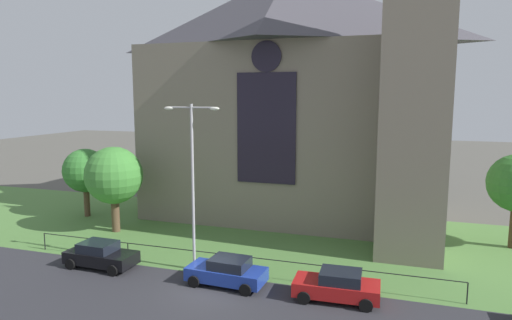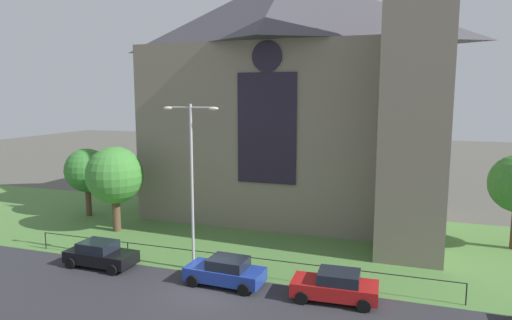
{
  "view_description": "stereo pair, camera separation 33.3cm",
  "coord_description": "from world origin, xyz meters",
  "px_view_note": "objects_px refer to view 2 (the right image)",
  "views": [
    {
      "loc": [
        9.15,
        -20.37,
        10.05
      ],
      "look_at": [
        -0.09,
        8.0,
        5.79
      ],
      "focal_mm": 31.65,
      "sensor_mm": 36.0,
      "label": 1
    },
    {
      "loc": [
        9.47,
        -20.26,
        10.05
      ],
      "look_at": [
        -0.09,
        8.0,
        5.79
      ],
      "focal_mm": 31.65,
      "sensor_mm": 36.0,
      "label": 2
    }
  ],
  "objects_px": {
    "tree_left_near": "(115,175)",
    "parked_car_blue": "(226,271)",
    "church_building": "(295,93)",
    "streetlamp_near": "(192,168)",
    "parked_car_red": "(336,286)",
    "tree_left_far": "(87,171)",
    "parked_car_black": "(100,254)"
  },
  "relations": [
    {
      "from": "tree_left_near",
      "to": "parked_car_blue",
      "type": "xyz_separation_m",
      "value": [
        11.48,
        -6.43,
        -3.48
      ]
    },
    {
      "from": "tree_left_near",
      "to": "parked_car_black",
      "type": "height_order",
      "value": "tree_left_near"
    },
    {
      "from": "parked_car_blue",
      "to": "tree_left_far",
      "type": "bearing_deg",
      "value": -27.09
    },
    {
      "from": "church_building",
      "to": "tree_left_far",
      "type": "distance_m",
      "value": 18.52
    },
    {
      "from": "church_building",
      "to": "streetlamp_near",
      "type": "distance_m",
      "value": 14.69
    },
    {
      "from": "parked_car_red",
      "to": "tree_left_near",
      "type": "bearing_deg",
      "value": -22.62
    },
    {
      "from": "tree_left_far",
      "to": "parked_car_red",
      "type": "bearing_deg",
      "value": -22.84
    },
    {
      "from": "church_building",
      "to": "parked_car_red",
      "type": "relative_size",
      "value": 6.09
    },
    {
      "from": "parked_car_blue",
      "to": "tree_left_near",
      "type": "bearing_deg",
      "value": -26.54
    },
    {
      "from": "parked_car_red",
      "to": "streetlamp_near",
      "type": "bearing_deg",
      "value": -11.65
    },
    {
      "from": "church_building",
      "to": "parked_car_black",
      "type": "distance_m",
      "value": 19.62
    },
    {
      "from": "streetlamp_near",
      "to": "parked_car_red",
      "type": "bearing_deg",
      "value": -9.33
    },
    {
      "from": "church_building",
      "to": "streetlamp_near",
      "type": "bearing_deg",
      "value": -100.63
    },
    {
      "from": "church_building",
      "to": "tree_left_far",
      "type": "bearing_deg",
      "value": -160.41
    },
    {
      "from": "tree_left_near",
      "to": "parked_car_blue",
      "type": "relative_size",
      "value": 1.49
    },
    {
      "from": "parked_car_red",
      "to": "parked_car_blue",
      "type": "bearing_deg",
      "value": -2.19
    },
    {
      "from": "tree_left_near",
      "to": "parked_car_blue",
      "type": "distance_m",
      "value": 13.6
    },
    {
      "from": "parked_car_black",
      "to": "parked_car_red",
      "type": "relative_size",
      "value": 0.99
    },
    {
      "from": "tree_left_far",
      "to": "tree_left_near",
      "type": "xyz_separation_m",
      "value": [
        4.91,
        -2.95,
        0.36
      ]
    },
    {
      "from": "church_building",
      "to": "tree_left_near",
      "type": "bearing_deg",
      "value": -142.55
    },
    {
      "from": "tree_left_far",
      "to": "streetlamp_near",
      "type": "distance_m",
      "value": 16.06
    },
    {
      "from": "parked_car_blue",
      "to": "parked_car_red",
      "type": "xyz_separation_m",
      "value": [
        5.86,
        0.01,
        0.0
      ]
    },
    {
      "from": "parked_car_blue",
      "to": "church_building",
      "type": "bearing_deg",
      "value": -87.24
    },
    {
      "from": "church_building",
      "to": "tree_left_near",
      "type": "distance_m",
      "value": 15.65
    },
    {
      "from": "tree_left_far",
      "to": "parked_car_blue",
      "type": "relative_size",
      "value": 1.33
    },
    {
      "from": "tree_left_near",
      "to": "parked_car_blue",
      "type": "bearing_deg",
      "value": -29.25
    },
    {
      "from": "streetlamp_near",
      "to": "parked_car_black",
      "type": "xyz_separation_m",
      "value": [
        -5.44,
        -1.35,
        -5.24
      ]
    },
    {
      "from": "streetlamp_near",
      "to": "parked_car_blue",
      "type": "height_order",
      "value": "streetlamp_near"
    },
    {
      "from": "tree_left_near",
      "to": "streetlamp_near",
      "type": "height_order",
      "value": "streetlamp_near"
    },
    {
      "from": "parked_car_red",
      "to": "church_building",
      "type": "bearing_deg",
      "value": -71.19
    },
    {
      "from": "church_building",
      "to": "streetlamp_near",
      "type": "xyz_separation_m",
      "value": [
        -2.59,
        -13.8,
        -4.29
      ]
    },
    {
      "from": "parked_car_black",
      "to": "parked_car_blue",
      "type": "bearing_deg",
      "value": 1.08
    }
  ]
}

